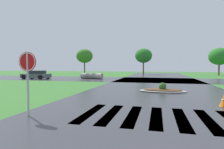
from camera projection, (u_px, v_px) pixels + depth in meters
name	position (u px, v px, depth m)	size (l,w,h in m)	color
asphalt_roadway	(157.00, 95.00, 12.23)	(10.98, 80.00, 0.01)	#35353A
asphalt_cross_road	(157.00, 80.00, 25.51)	(90.00, 9.88, 0.01)	#35353A
crosswalk_stripes	(156.00, 117.00, 7.08)	(5.85, 3.26, 0.01)	white
stop_sign	(28.00, 69.00, 7.12)	(0.76, 0.08, 2.51)	#B2B5BA
median_island	(163.00, 90.00, 14.05)	(3.52, 1.78, 0.68)	#9E9B93
car_dark_suv	(36.00, 75.00, 27.84)	(4.20, 2.14, 1.25)	#4C545B
drainage_pipe_stack	(92.00, 76.00, 28.06)	(3.76, 1.69, 0.87)	#9E9B93
traffic_cone	(224.00, 100.00, 8.84)	(0.40, 0.40, 0.62)	orange
background_treeline	(178.00, 56.00, 39.56)	(47.66, 4.84, 6.02)	#4C3823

